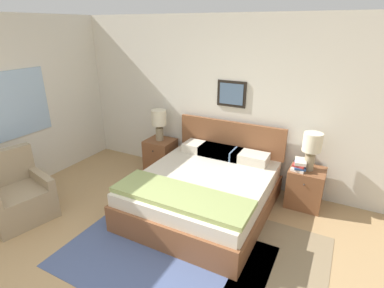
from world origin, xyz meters
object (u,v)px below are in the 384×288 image
at_px(armchair, 17,197).
at_px(nightstand_near_window, 161,155).
at_px(nightstand_by_door, 305,187).
at_px(table_lamp_by_door, 312,146).
at_px(table_lamp_near_window, 159,121).
at_px(bed, 204,190).

bearing_deg(armchair, nightstand_near_window, 169.98).
bearing_deg(nightstand_by_door, table_lamp_by_door, 64.98).
bearing_deg(armchair, table_lamp_by_door, 135.24).
height_order(nightstand_near_window, nightstand_by_door, same).
bearing_deg(nightstand_by_door, table_lamp_near_window, 179.90).
height_order(bed, nightstand_near_window, bed).
distance_m(nightstand_by_door, table_lamp_by_door, 0.63).
height_order(armchair, nightstand_by_door, armchair).
height_order(nightstand_near_window, table_lamp_by_door, table_lamp_by_door).
relative_size(bed, nightstand_near_window, 3.54).
distance_m(table_lamp_near_window, table_lamp_by_door, 2.46).
distance_m(nightstand_near_window, nightstand_by_door, 2.46).
bearing_deg(table_lamp_near_window, table_lamp_by_door, 0.00).
xyz_separation_m(nightstand_near_window, nightstand_by_door, (2.46, 0.00, 0.00)).
height_order(armchair, table_lamp_by_door, table_lamp_by_door).
relative_size(armchair, table_lamp_by_door, 1.68).
distance_m(armchair, table_lamp_by_door, 4.01).
distance_m(bed, table_lamp_near_window, 1.57).
bearing_deg(table_lamp_near_window, nightstand_near_window, -44.65).
relative_size(nightstand_near_window, table_lamp_near_window, 1.05).
bearing_deg(table_lamp_by_door, table_lamp_near_window, 180.00).
bearing_deg(armchair, bed, 135.45).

